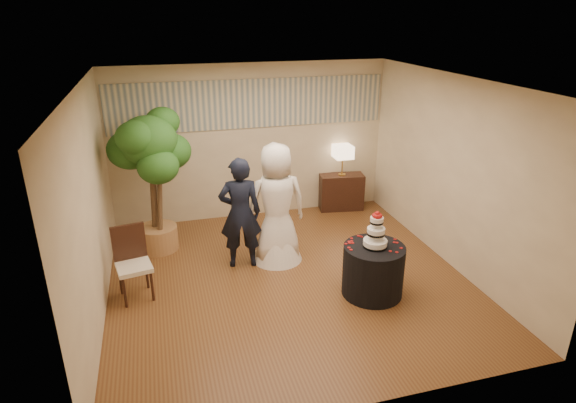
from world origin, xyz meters
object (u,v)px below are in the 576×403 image
object	(u,v)px
groom	(240,213)
wedding_cake	(376,229)
cake_table	(373,270)
side_chair	(134,265)
table_lamp	(343,160)
ficus_tree	(152,182)
console	(341,192)
bride	(277,204)

from	to	relation	value
groom	wedding_cake	world-z (taller)	groom
cake_table	side_chair	size ratio (longest dim) A/B	0.82
table_lamp	ficus_tree	distance (m)	3.57
console	ficus_tree	size ratio (longest dim) A/B	0.36
side_chair	console	bearing A→B (deg)	19.04
bride	ficus_tree	size ratio (longest dim) A/B	0.80
groom	table_lamp	size ratio (longest dim) A/B	2.94
cake_table	table_lamp	world-z (taller)	table_lamp
cake_table	side_chair	bearing A→B (deg)	166.25
bride	side_chair	distance (m)	2.21
ficus_tree	bride	bearing A→B (deg)	-25.28
groom	console	world-z (taller)	groom
bride	side_chair	xyz separation A→B (m)	(-2.09, -0.55, -0.43)
bride	table_lamp	xyz separation A→B (m)	(1.71, 1.65, 0.06)
groom	wedding_cake	size ratio (longest dim) A/B	3.34
table_lamp	side_chair	size ratio (longest dim) A/B	0.58
ficus_tree	side_chair	world-z (taller)	ficus_tree
groom	console	xyz separation A→B (m)	(2.27, 1.68, -0.50)
side_chair	groom	bearing A→B (deg)	7.58
table_lamp	ficus_tree	bearing A→B (deg)	-166.85
groom	bride	world-z (taller)	bride
ficus_tree	side_chair	size ratio (longest dim) A/B	2.31
wedding_cake	side_chair	world-z (taller)	wedding_cake
groom	ficus_tree	distance (m)	1.51
groom	wedding_cake	distance (m)	2.02
bride	ficus_tree	world-z (taller)	ficus_tree
wedding_cake	side_chair	size ratio (longest dim) A/B	0.51
bride	side_chair	size ratio (longest dim) A/B	1.86
bride	table_lamp	bearing A→B (deg)	-138.18
wedding_cake	ficus_tree	xyz separation A→B (m)	(-2.77, 2.14, 0.18)
bride	console	world-z (taller)	bride
console	ficus_tree	xyz separation A→B (m)	(-3.47, -0.81, 0.81)
groom	cake_table	distance (m)	2.08
console	table_lamp	xyz separation A→B (m)	(0.00, 0.00, 0.64)
table_lamp	wedding_cake	bearing A→B (deg)	-103.31
console	cake_table	bearing A→B (deg)	-94.99
groom	cake_table	world-z (taller)	groom
bride	table_lamp	distance (m)	2.37
wedding_cake	table_lamp	xyz separation A→B (m)	(0.70, 2.95, 0.01)
groom	ficus_tree	size ratio (longest dim) A/B	0.74
groom	cake_table	size ratio (longest dim) A/B	2.07
console	side_chair	bearing A→B (deg)	-141.72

